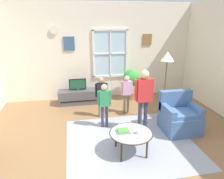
{
  "coord_description": "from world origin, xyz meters",
  "views": [
    {
      "loc": [
        -0.9,
        -3.43,
        2.41
      ],
      "look_at": [
        -0.07,
        0.74,
        0.98
      ],
      "focal_mm": 33.74,
      "sensor_mm": 36.0,
      "label": 1
    }
  ],
  "objects_px": {
    "person_green_shirt": "(104,101)",
    "potted_plant_by_window": "(131,80)",
    "remote_near_books": "(126,131)",
    "floor_lamp": "(167,63)",
    "cup": "(138,132)",
    "armchair": "(179,117)",
    "tv_stand": "(78,97)",
    "person_black_shirt": "(101,93)",
    "coffee_table": "(131,134)",
    "person_red_shirt": "(144,94)",
    "television": "(78,84)",
    "person_pink_shirt": "(127,90)",
    "book_stack": "(123,131)"
  },
  "relations": [
    {
      "from": "tv_stand",
      "to": "cup",
      "type": "relative_size",
      "value": 13.71
    },
    {
      "from": "armchair",
      "to": "cup",
      "type": "height_order",
      "value": "armchair"
    },
    {
      "from": "remote_near_books",
      "to": "person_pink_shirt",
      "type": "height_order",
      "value": "person_pink_shirt"
    },
    {
      "from": "television",
      "to": "person_green_shirt",
      "type": "relative_size",
      "value": 0.47
    },
    {
      "from": "remote_near_books",
      "to": "cup",
      "type": "bearing_deg",
      "value": -26.87
    },
    {
      "from": "person_pink_shirt",
      "to": "floor_lamp",
      "type": "relative_size",
      "value": 0.61
    },
    {
      "from": "cup",
      "to": "person_red_shirt",
      "type": "bearing_deg",
      "value": 65.3
    },
    {
      "from": "armchair",
      "to": "person_green_shirt",
      "type": "height_order",
      "value": "person_green_shirt"
    },
    {
      "from": "person_red_shirt",
      "to": "person_pink_shirt",
      "type": "distance_m",
      "value": 1.03
    },
    {
      "from": "television",
      "to": "coffee_table",
      "type": "relative_size",
      "value": 0.61
    },
    {
      "from": "tv_stand",
      "to": "book_stack",
      "type": "xyz_separation_m",
      "value": [
        0.72,
        -2.63,
        0.24
      ]
    },
    {
      "from": "television",
      "to": "armchair",
      "type": "bearing_deg",
      "value": -43.82
    },
    {
      "from": "coffee_table",
      "to": "person_pink_shirt",
      "type": "relative_size",
      "value": 0.78
    },
    {
      "from": "tv_stand",
      "to": "coffee_table",
      "type": "relative_size",
      "value": 1.43
    },
    {
      "from": "person_green_shirt",
      "to": "potted_plant_by_window",
      "type": "bearing_deg",
      "value": 55.88
    },
    {
      "from": "television",
      "to": "person_black_shirt",
      "type": "distance_m",
      "value": 1.19
    },
    {
      "from": "armchair",
      "to": "person_pink_shirt",
      "type": "xyz_separation_m",
      "value": [
        -0.93,
        1.12,
        0.32
      ]
    },
    {
      "from": "book_stack",
      "to": "coffee_table",
      "type": "bearing_deg",
      "value": -19.94
    },
    {
      "from": "person_red_shirt",
      "to": "coffee_table",
      "type": "bearing_deg",
      "value": -123.29
    },
    {
      "from": "potted_plant_by_window",
      "to": "floor_lamp",
      "type": "height_order",
      "value": "floor_lamp"
    },
    {
      "from": "television",
      "to": "person_pink_shirt",
      "type": "relative_size",
      "value": 0.48
    },
    {
      "from": "armchair",
      "to": "person_red_shirt",
      "type": "height_order",
      "value": "person_red_shirt"
    },
    {
      "from": "person_green_shirt",
      "to": "person_black_shirt",
      "type": "bearing_deg",
      "value": 88.75
    },
    {
      "from": "person_pink_shirt",
      "to": "potted_plant_by_window",
      "type": "relative_size",
      "value": 1.1
    },
    {
      "from": "person_red_shirt",
      "to": "potted_plant_by_window",
      "type": "bearing_deg",
      "value": 81.13
    },
    {
      "from": "floor_lamp",
      "to": "coffee_table",
      "type": "bearing_deg",
      "value": -134.5
    },
    {
      "from": "person_red_shirt",
      "to": "potted_plant_by_window",
      "type": "distance_m",
      "value": 2.02
    },
    {
      "from": "remote_near_books",
      "to": "potted_plant_by_window",
      "type": "xyz_separation_m",
      "value": [
        0.88,
        2.67,
        0.2
      ]
    },
    {
      "from": "floor_lamp",
      "to": "armchair",
      "type": "bearing_deg",
      "value": -79.48
    },
    {
      "from": "person_black_shirt",
      "to": "person_pink_shirt",
      "type": "distance_m",
      "value": 0.69
    },
    {
      "from": "coffee_table",
      "to": "television",
      "type": "bearing_deg",
      "value": 107.72
    },
    {
      "from": "television",
      "to": "armchair",
      "type": "relative_size",
      "value": 0.57
    },
    {
      "from": "floor_lamp",
      "to": "cup",
      "type": "bearing_deg",
      "value": -130.16
    },
    {
      "from": "person_green_shirt",
      "to": "floor_lamp",
      "type": "distance_m",
      "value": 1.7
    },
    {
      "from": "remote_near_books",
      "to": "floor_lamp",
      "type": "height_order",
      "value": "floor_lamp"
    },
    {
      "from": "remote_near_books",
      "to": "person_red_shirt",
      "type": "relative_size",
      "value": 0.1
    },
    {
      "from": "coffee_table",
      "to": "potted_plant_by_window",
      "type": "distance_m",
      "value": 2.84
    },
    {
      "from": "person_red_shirt",
      "to": "floor_lamp",
      "type": "bearing_deg",
      "value": 33.81
    },
    {
      "from": "armchair",
      "to": "floor_lamp",
      "type": "bearing_deg",
      "value": 100.52
    },
    {
      "from": "television",
      "to": "person_red_shirt",
      "type": "relative_size",
      "value": 0.35
    },
    {
      "from": "cup",
      "to": "television",
      "type": "bearing_deg",
      "value": 109.59
    },
    {
      "from": "cup",
      "to": "remote_near_books",
      "type": "height_order",
      "value": "cup"
    },
    {
      "from": "person_pink_shirt",
      "to": "cup",
      "type": "bearing_deg",
      "value": -98.11
    },
    {
      "from": "tv_stand",
      "to": "person_black_shirt",
      "type": "relative_size",
      "value": 1.1
    },
    {
      "from": "coffee_table",
      "to": "remote_near_books",
      "type": "bearing_deg",
      "value": 152.73
    },
    {
      "from": "book_stack",
      "to": "person_black_shirt",
      "type": "relative_size",
      "value": 0.23
    },
    {
      "from": "person_black_shirt",
      "to": "person_pink_shirt",
      "type": "relative_size",
      "value": 1.02
    },
    {
      "from": "remote_near_books",
      "to": "person_black_shirt",
      "type": "distance_m",
      "value": 1.61
    },
    {
      "from": "coffee_table",
      "to": "person_green_shirt",
      "type": "bearing_deg",
      "value": 106.61
    },
    {
      "from": "armchair",
      "to": "person_pink_shirt",
      "type": "relative_size",
      "value": 0.84
    }
  ]
}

